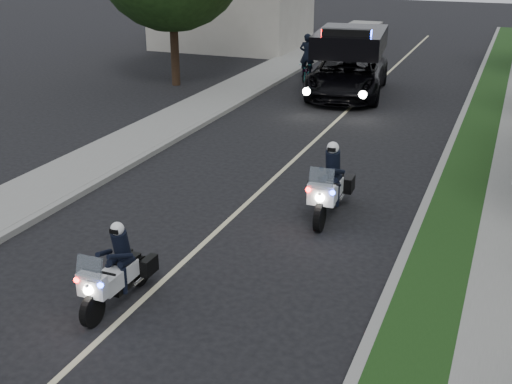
# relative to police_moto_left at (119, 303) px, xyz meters

# --- Properties ---
(ground) EXTENTS (120.00, 120.00, 0.00)m
(ground) POSITION_rel_police_moto_left_xyz_m (0.33, 0.94, 0.00)
(ground) COLOR black
(ground) RESTS_ON ground
(curb_right) EXTENTS (0.20, 60.00, 0.15)m
(curb_right) POSITION_rel_police_moto_left_xyz_m (4.43, 10.94, 0.07)
(curb_right) COLOR gray
(curb_right) RESTS_ON ground
(grass_verge) EXTENTS (1.20, 60.00, 0.16)m
(grass_verge) POSITION_rel_police_moto_left_xyz_m (5.13, 10.94, 0.08)
(grass_verge) COLOR #193814
(grass_verge) RESTS_ON ground
(curb_left) EXTENTS (0.20, 60.00, 0.15)m
(curb_left) POSITION_rel_police_moto_left_xyz_m (-3.77, 10.94, 0.07)
(curb_left) COLOR gray
(curb_left) RESTS_ON ground
(sidewalk_left) EXTENTS (2.00, 60.00, 0.16)m
(sidewalk_left) POSITION_rel_police_moto_left_xyz_m (-4.87, 10.94, 0.08)
(sidewalk_left) COLOR gray
(sidewalk_left) RESTS_ON ground
(lane_marking) EXTENTS (0.12, 50.00, 0.01)m
(lane_marking) POSITION_rel_police_moto_left_xyz_m (0.33, 10.94, 0.00)
(lane_marking) COLOR #BFB78C
(lane_marking) RESTS_ON ground
(police_moto_left) EXTENTS (0.64, 1.81, 1.53)m
(police_moto_left) POSITION_rel_police_moto_left_xyz_m (0.00, 0.00, 0.00)
(police_moto_left) COLOR silver
(police_moto_left) RESTS_ON ground
(police_moto_right) EXTENTS (0.82, 2.11, 1.77)m
(police_moto_right) POSITION_rel_police_moto_left_xyz_m (2.40, 5.16, 0.00)
(police_moto_right) COLOR silver
(police_moto_right) RESTS_ON ground
(police_suv) EXTENTS (3.62, 6.48, 3.00)m
(police_suv) POSITION_rel_police_moto_left_xyz_m (-0.34, 17.45, 0.00)
(police_suv) COLOR black
(police_suv) RESTS_ON ground
(bicycle) EXTENTS (0.69, 1.56, 0.79)m
(bicycle) POSITION_rel_police_moto_left_xyz_m (-2.78, 19.61, 0.00)
(bicycle) COLOR black
(bicycle) RESTS_ON ground
(cyclist) EXTENTS (0.70, 0.49, 1.88)m
(cyclist) POSITION_rel_police_moto_left_xyz_m (-2.78, 19.61, 0.00)
(cyclist) COLOR black
(cyclist) RESTS_ON ground
(sign_post) EXTENTS (0.45, 0.45, 2.46)m
(sign_post) POSITION_rel_police_moto_left_xyz_m (6.33, 8.53, 0.00)
(sign_post) COLOR #A9250C
(sign_post) RESTS_ON ground
(tree_left_near) EXTENTS (7.50, 7.50, 10.61)m
(tree_left_near) POSITION_rel_police_moto_left_xyz_m (-7.77, 16.53, 0.00)
(tree_left_near) COLOR #1D3D14
(tree_left_near) RESTS_ON ground
(tree_left_far) EXTENTS (5.92, 5.92, 9.22)m
(tree_left_far) POSITION_rel_police_moto_left_xyz_m (-9.45, 29.39, 0.00)
(tree_left_far) COLOR black
(tree_left_far) RESTS_ON ground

